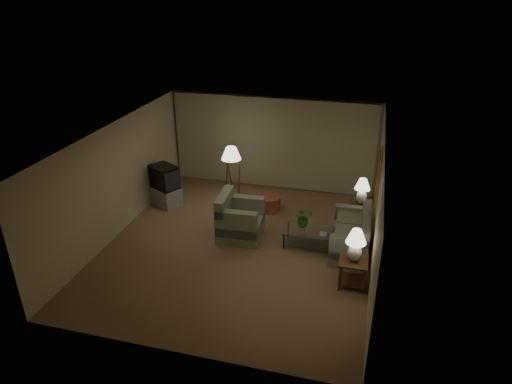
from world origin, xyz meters
TOP-DOWN VIEW (x-y plane):
  - ground at (0.00, 0.00)m, footprint 7.00×7.00m
  - room_shell at (0.02, 1.51)m, footprint 6.04×7.02m
  - sofa at (2.50, 0.46)m, footprint 1.67×0.87m
  - armchair at (-0.07, 0.38)m, footprint 1.14×1.09m
  - side_table_near at (2.65, -0.89)m, footprint 0.56×0.56m
  - side_table_far at (2.65, 1.71)m, footprint 0.52×0.44m
  - table_lamp_near at (2.65, -0.89)m, footprint 0.40×0.40m
  - table_lamp_far at (2.65, 1.71)m, footprint 0.38×0.38m
  - coffee_table at (1.58, 0.36)m, footprint 1.22×0.67m
  - tv_cabinet at (-2.55, 1.54)m, footprint 1.28×1.23m
  - crt_tv at (-2.55, 1.54)m, footprint 1.17×1.14m
  - floor_lamp at (-0.82, 2.07)m, footprint 0.53×0.53m
  - ottoman at (0.28, 1.92)m, footprint 0.61×0.61m
  - vase at (1.43, 0.36)m, footprint 0.18×0.18m
  - flowers at (1.43, 0.36)m, footprint 0.52×0.49m
  - book at (1.83, 0.26)m, footprint 0.18×0.23m

SIDE VIEW (x-z plane):
  - ground at x=0.00m, z-range 0.00..0.00m
  - ottoman at x=0.28m, z-range 0.00..0.39m
  - tv_cabinet at x=-2.55m, z-range 0.00..0.50m
  - coffee_table at x=1.58m, z-range 0.07..0.49m
  - sofa at x=2.50m, z-range 0.00..0.73m
  - side_table_far at x=2.65m, z-range 0.10..0.70m
  - side_table_near at x=2.65m, z-range 0.11..0.71m
  - book at x=1.83m, z-range 0.41..0.43m
  - armchair at x=-0.07m, z-range 0.00..0.87m
  - vase at x=1.43m, z-range 0.42..0.57m
  - flowers at x=1.43m, z-range 0.57..1.03m
  - crt_tv at x=-2.55m, z-range 0.50..1.12m
  - floor_lamp at x=-0.82m, z-range 0.04..1.67m
  - table_lamp_far at x=2.65m, z-range 0.66..1.32m
  - table_lamp_near at x=2.65m, z-range 0.66..1.36m
  - room_shell at x=0.02m, z-range 0.39..3.11m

